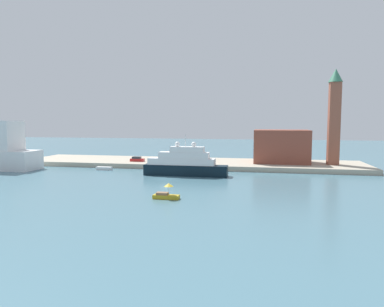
# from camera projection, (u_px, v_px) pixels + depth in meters

# --- Properties ---
(ground) EXTENTS (400.00, 400.00, 0.00)m
(ground) POSITION_uv_depth(u_px,v_px,m) (166.00, 179.00, 86.37)
(ground) COLOR slate
(quay_dock) EXTENTS (110.00, 23.24, 1.45)m
(quay_dock) POSITION_uv_depth(u_px,v_px,m) (189.00, 163.00, 113.24)
(quay_dock) COLOR #ADA38E
(quay_dock) RESTS_ON ground
(large_yacht) EXTENTS (22.25, 3.78, 10.94)m
(large_yacht) POSITION_uv_depth(u_px,v_px,m) (184.00, 164.00, 91.35)
(large_yacht) COLOR black
(large_yacht) RESTS_ON ground
(small_motorboat) EXTENTS (4.90, 1.72, 2.95)m
(small_motorboat) POSITION_uv_depth(u_px,v_px,m) (166.00, 194.00, 63.90)
(small_motorboat) COLOR #B7991E
(small_motorboat) RESTS_ON ground
(work_barge) EXTENTS (4.65, 1.45, 0.93)m
(work_barge) POSITION_uv_depth(u_px,v_px,m) (104.00, 168.00, 102.22)
(work_barge) COLOR silver
(work_barge) RESTS_ON ground
(harbor_building) EXTENTS (16.77, 12.42, 10.25)m
(harbor_building) POSITION_uv_depth(u_px,v_px,m) (281.00, 146.00, 108.38)
(harbor_building) COLOR brown
(harbor_building) RESTS_ON quay_dock
(bell_tower) EXTENTS (4.11, 4.11, 28.28)m
(bell_tower) POSITION_uv_depth(u_px,v_px,m) (334.00, 114.00, 102.10)
(bell_tower) COLOR #93513D
(bell_tower) RESTS_ON quay_dock
(parked_car) EXTENTS (4.46, 1.82, 1.57)m
(parked_car) POSITION_uv_depth(u_px,v_px,m) (137.00, 159.00, 111.60)
(parked_car) COLOR #B21E1E
(parked_car) RESTS_ON quay_dock
(person_figure) EXTENTS (0.36, 0.36, 1.75)m
(person_figure) POSITION_uv_depth(u_px,v_px,m) (152.00, 160.00, 107.67)
(person_figure) COLOR #334C8C
(person_figure) RESTS_ON quay_dock
(mooring_bollard) EXTENTS (0.46, 0.46, 0.69)m
(mooring_bollard) POSITION_uv_depth(u_px,v_px,m) (173.00, 163.00, 103.42)
(mooring_bollard) COLOR black
(mooring_bollard) RESTS_ON quay_dock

